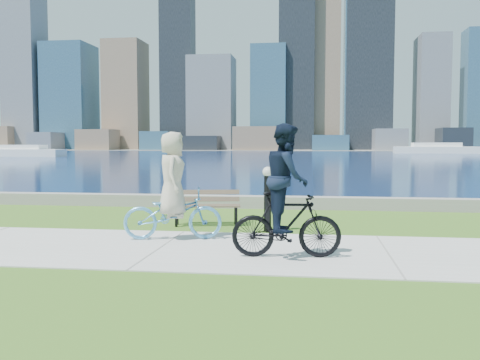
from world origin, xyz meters
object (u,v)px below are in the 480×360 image
object	(u,v)px
park_bench	(206,204)
bollard_lamp	(268,195)
cyclist_man	(287,201)
cyclist_woman	(173,199)

from	to	relation	value
park_bench	bollard_lamp	distance (m)	1.69
park_bench	bollard_lamp	world-z (taller)	bollard_lamp
park_bench	cyclist_man	size ratio (longest dim) A/B	0.74
park_bench	cyclist_woman	distance (m)	2.03
cyclist_woman	cyclist_man	world-z (taller)	cyclist_man
cyclist_man	bollard_lamp	bearing A→B (deg)	6.88
park_bench	cyclist_man	world-z (taller)	cyclist_man
park_bench	bollard_lamp	xyz separation A→B (m)	(1.49, -0.73, 0.31)
cyclist_woman	cyclist_man	bearing A→B (deg)	-133.04
park_bench	cyclist_man	distance (m)	3.95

